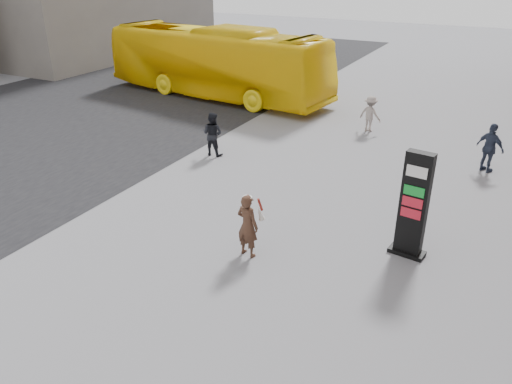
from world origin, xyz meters
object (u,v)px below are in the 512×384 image
at_px(pedestrian_a, 213,134).
at_px(pedestrian_b, 370,114).
at_px(pedestrian_c, 490,148).
at_px(woman, 248,225).
at_px(info_pylon, 414,205).
at_px(bus, 216,62).

relative_size(pedestrian_a, pedestrian_b, 1.07).
relative_size(pedestrian_a, pedestrian_c, 0.95).
bearing_deg(woman, pedestrian_b, -79.34).
bearing_deg(info_pylon, bus, 146.03).
relative_size(woman, pedestrian_a, 1.02).
bearing_deg(pedestrian_b, bus, 2.50).
height_order(info_pylon, pedestrian_a, info_pylon).
bearing_deg(pedestrian_a, info_pylon, 154.70).
height_order(info_pylon, pedestrian_c, info_pylon).
distance_m(woman, pedestrian_c, 9.72).
bearing_deg(bus, pedestrian_c, -100.52).
distance_m(bus, pedestrian_b, 9.15).
distance_m(info_pylon, pedestrian_b, 9.74).
height_order(info_pylon, bus, bus).
xyz_separation_m(info_pylon, bus, (-12.42, 11.11, 0.43)).
distance_m(woman, pedestrian_a, 7.08).
bearing_deg(pedestrian_c, pedestrian_b, 3.02).
relative_size(woman, bus, 0.13).
relative_size(info_pylon, bus, 0.21).
bearing_deg(woman, pedestrian_c, -108.94).
bearing_deg(pedestrian_a, woman, 128.24).
bearing_deg(pedestrian_c, info_pylon, 109.04).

